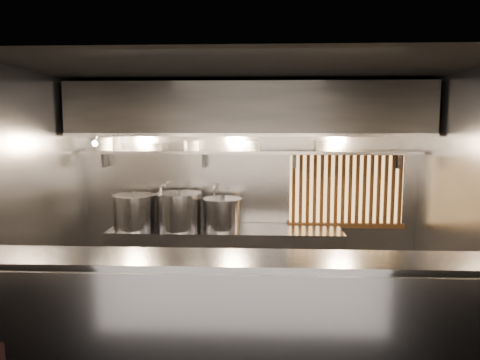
# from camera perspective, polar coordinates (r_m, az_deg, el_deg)

# --- Properties ---
(floor) EXTENTS (4.50, 4.50, 0.00)m
(floor) POSITION_cam_1_polar(r_m,az_deg,el_deg) (5.31, 0.62, -18.25)
(floor) COLOR black
(floor) RESTS_ON ground
(ceiling) EXTENTS (4.50, 4.50, 0.00)m
(ceiling) POSITION_cam_1_polar(r_m,az_deg,el_deg) (4.83, 0.66, 13.38)
(ceiling) COLOR black
(ceiling) RESTS_ON wall_back
(wall_back) EXTENTS (4.50, 0.00, 4.50)m
(wall_back) POSITION_cam_1_polar(r_m,az_deg,el_deg) (6.36, 1.14, -0.81)
(wall_back) COLOR gray
(wall_back) RESTS_ON floor
(wall_left) EXTENTS (0.00, 3.00, 3.00)m
(wall_left) POSITION_cam_1_polar(r_m,az_deg,el_deg) (5.44, -23.79, -2.72)
(wall_left) COLOR gray
(wall_left) RESTS_ON floor
(wall_right) EXTENTS (0.00, 3.00, 3.00)m
(wall_right) POSITION_cam_1_polar(r_m,az_deg,el_deg) (5.29, 25.81, -3.09)
(wall_right) COLOR gray
(wall_right) RESTS_ON floor
(serving_counter) EXTENTS (4.50, 0.56, 1.13)m
(serving_counter) POSITION_cam_1_polar(r_m,az_deg,el_deg) (4.20, 0.11, -16.83)
(serving_counter) COLOR #949499
(serving_counter) RESTS_ON floor
(cooking_bench) EXTENTS (3.00, 0.70, 0.90)m
(cooking_bench) POSITION_cam_1_polar(r_m,az_deg,el_deg) (6.21, -1.79, -9.97)
(cooking_bench) COLOR #949499
(cooking_bench) RESTS_ON floor
(bowl_shelf) EXTENTS (4.40, 0.34, 0.04)m
(bowl_shelf) POSITION_cam_1_polar(r_m,az_deg,el_deg) (6.13, 1.11, 3.41)
(bowl_shelf) COLOR #949499
(bowl_shelf) RESTS_ON wall_back
(exhaust_hood) EXTENTS (4.40, 0.81, 0.65)m
(exhaust_hood) POSITION_cam_1_polar(r_m,az_deg,el_deg) (5.90, 1.05, 8.56)
(exhaust_hood) COLOR #2D2D30
(exhaust_hood) RESTS_ON ceiling
(wood_screen) EXTENTS (1.56, 0.09, 1.04)m
(wood_screen) POSITION_cam_1_polar(r_m,az_deg,el_deg) (6.41, 12.83, -1.10)
(wood_screen) COLOR #FFC672
(wood_screen) RESTS_ON wall_back
(faucet_left) EXTENTS (0.04, 0.30, 0.50)m
(faucet_left) POSITION_cam_1_polar(r_m,az_deg,el_deg) (6.38, -9.29, -1.72)
(faucet_left) COLOR silver
(faucet_left) RESTS_ON wall_back
(faucet_right) EXTENTS (0.04, 0.30, 0.50)m
(faucet_right) POSITION_cam_1_polar(r_m,az_deg,el_deg) (6.27, -3.01, -1.79)
(faucet_right) COLOR silver
(faucet_right) RESTS_ON wall_back
(heat_lamp) EXTENTS (0.25, 0.35, 0.20)m
(heat_lamp) POSITION_cam_1_polar(r_m,az_deg,el_deg) (6.02, -17.47, 4.81)
(heat_lamp) COLOR #949499
(heat_lamp) RESTS_ON exhaust_hood
(pendant_bulb) EXTENTS (0.09, 0.09, 0.19)m
(pendant_bulb) POSITION_cam_1_polar(r_m,az_deg,el_deg) (6.01, 0.12, 4.12)
(pendant_bulb) COLOR #2D2D30
(pendant_bulb) RESTS_ON exhaust_hood
(stock_pot_left) EXTENTS (0.66, 0.66, 0.51)m
(stock_pot_left) POSITION_cam_1_polar(r_m,az_deg,el_deg) (6.09, -7.42, -3.72)
(stock_pot_left) COLOR #949499
(stock_pot_left) RESTS_ON cooking_bench
(stock_pot_mid) EXTENTS (0.69, 0.69, 0.48)m
(stock_pot_mid) POSITION_cam_1_polar(r_m,az_deg,el_deg) (6.22, -12.76, -3.77)
(stock_pot_mid) COLOR #949499
(stock_pot_mid) RESTS_ON cooking_bench
(stock_pot_right) EXTENTS (0.60, 0.60, 0.44)m
(stock_pot_right) POSITION_cam_1_polar(r_m,az_deg,el_deg) (6.02, -2.14, -4.11)
(stock_pot_right) COLOR #949499
(stock_pot_right) RESTS_ON cooking_bench
(bowl_stack_0) EXTENTS (0.23, 0.23, 0.17)m
(bowl_stack_0) POSITION_cam_1_polar(r_m,az_deg,el_deg) (6.47, -16.23, 4.26)
(bowl_stack_0) COLOR white
(bowl_stack_0) RESTS_ON bowl_shelf
(bowl_stack_1) EXTENTS (0.20, 0.20, 0.09)m
(bowl_stack_1) POSITION_cam_1_polar(r_m,az_deg,el_deg) (6.29, -10.29, 4.00)
(bowl_stack_1) COLOR white
(bowl_stack_1) RESTS_ON bowl_shelf
(bowl_stack_2) EXTENTS (0.21, 0.21, 0.13)m
(bowl_stack_2) POSITION_cam_1_polar(r_m,az_deg,el_deg) (6.19, -5.93, 4.21)
(bowl_stack_2) COLOR white
(bowl_stack_2) RESTS_ON bowl_shelf
(bowl_stack_3) EXTENTS (0.21, 0.21, 0.13)m
(bowl_stack_3) POSITION_cam_1_polar(r_m,az_deg,el_deg) (6.12, 1.54, 4.21)
(bowl_stack_3) COLOR white
(bowl_stack_3) RESTS_ON bowl_shelf
(bowl_stack_4) EXTENTS (0.23, 0.23, 0.13)m
(bowl_stack_4) POSITION_cam_1_polar(r_m,az_deg,el_deg) (6.17, 10.22, 4.13)
(bowl_stack_4) COLOR white
(bowl_stack_4) RESTS_ON bowl_shelf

